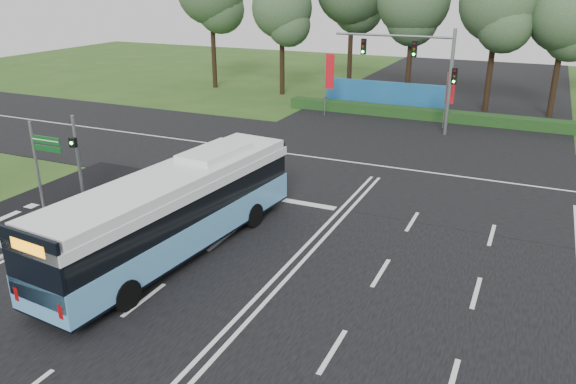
% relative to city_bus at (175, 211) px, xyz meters
% --- Properties ---
extents(ground, '(120.00, 120.00, 0.00)m').
position_rel_city_bus_xyz_m(ground, '(4.28, 1.65, -1.78)').
color(ground, '#28511B').
rests_on(ground, ground).
extents(road_main, '(20.00, 120.00, 0.04)m').
position_rel_city_bus_xyz_m(road_main, '(4.28, 1.65, -1.76)').
color(road_main, black).
rests_on(road_main, ground).
extents(road_cross, '(120.00, 14.00, 0.05)m').
position_rel_city_bus_xyz_m(road_cross, '(4.28, 13.65, -1.76)').
color(road_cross, black).
rests_on(road_cross, ground).
extents(kerb_strip, '(0.25, 18.00, 0.12)m').
position_rel_city_bus_xyz_m(kerb_strip, '(-5.82, -1.35, -1.72)').
color(kerb_strip, gray).
rests_on(kerb_strip, ground).
extents(city_bus, '(3.70, 12.50, 3.54)m').
position_rel_city_bus_xyz_m(city_bus, '(0.00, 0.00, 0.00)').
color(city_bus, '#5A9ED2').
rests_on(city_bus, ground).
extents(pedestrian_signal, '(0.35, 0.44, 4.00)m').
position_rel_city_bus_xyz_m(pedestrian_signal, '(-7.83, 3.16, 0.41)').
color(pedestrian_signal, gray).
rests_on(pedestrian_signal, ground).
extents(street_sign, '(1.66, 0.13, 4.26)m').
position_rel_city_bus_xyz_m(street_sign, '(-7.50, 0.80, 0.88)').
color(street_sign, gray).
rests_on(street_sign, ground).
extents(banner_flag_left, '(0.71, 0.10, 4.80)m').
position_rel_city_bus_xyz_m(banner_flag_left, '(-3.00, 24.21, 1.34)').
color(banner_flag_left, gray).
rests_on(banner_flag_left, ground).
extents(banner_flag_mid, '(0.56, 0.24, 3.99)m').
position_rel_city_bus_xyz_m(banner_flag_mid, '(6.02, 24.02, 0.84)').
color(banner_flag_mid, gray).
rests_on(banner_flag_mid, ground).
extents(traffic_light_gantry, '(8.41, 0.28, 7.00)m').
position_rel_city_bus_xyz_m(traffic_light_gantry, '(4.48, 22.15, 2.88)').
color(traffic_light_gantry, gray).
rests_on(traffic_light_gantry, ground).
extents(hedge, '(22.00, 1.20, 0.80)m').
position_rel_city_bus_xyz_m(hedge, '(4.28, 26.15, -1.38)').
color(hedge, '#163C15').
rests_on(hedge, ground).
extents(blue_hoarding, '(10.00, 0.30, 2.20)m').
position_rel_city_bus_xyz_m(blue_hoarding, '(0.28, 28.65, -0.68)').
color(blue_hoarding, '#1C5F9A').
rests_on(blue_hoarding, ground).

